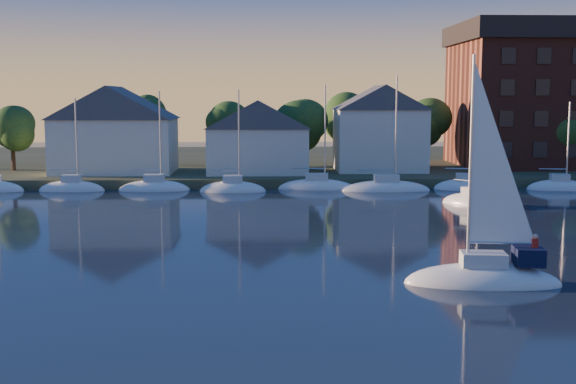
{
  "coord_description": "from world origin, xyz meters",
  "views": [
    {
      "loc": [
        -5.4,
        -23.7,
        9.37
      ],
      "look_at": [
        -3.82,
        22.0,
        3.37
      ],
      "focal_mm": 45.0,
      "sensor_mm": 36.0,
      "label": 1
    }
  ],
  "objects_px": {
    "hero_sailboat": "(486,274)",
    "drifting_sailboat_right": "(472,205)",
    "clubhouse_west": "(115,128)",
    "clubhouse_centre": "(258,136)",
    "clubhouse_east": "(380,127)"
  },
  "relations": [
    {
      "from": "clubhouse_west",
      "to": "clubhouse_centre",
      "type": "xyz_separation_m",
      "value": [
        16.0,
        -1.0,
        -0.8
      ]
    },
    {
      "from": "drifting_sailboat_right",
      "to": "clubhouse_west",
      "type": "bearing_deg",
      "value": -159.11
    },
    {
      "from": "clubhouse_west",
      "to": "clubhouse_east",
      "type": "distance_m",
      "value": 30.02
    },
    {
      "from": "clubhouse_east",
      "to": "drifting_sailboat_right",
      "type": "distance_m",
      "value": 22.46
    },
    {
      "from": "hero_sailboat",
      "to": "drifting_sailboat_right",
      "type": "xyz_separation_m",
      "value": [
        7.05,
        26.45,
        -0.45
      ]
    },
    {
      "from": "clubhouse_east",
      "to": "drifting_sailboat_right",
      "type": "xyz_separation_m",
      "value": [
        4.84,
        -21.12,
        -5.9
      ]
    },
    {
      "from": "hero_sailboat",
      "to": "clubhouse_centre",
      "type": "bearing_deg",
      "value": -69.13
    },
    {
      "from": "clubhouse_centre",
      "to": "drifting_sailboat_right",
      "type": "bearing_deg",
      "value": -45.42
    },
    {
      "from": "drifting_sailboat_right",
      "to": "hero_sailboat",
      "type": "bearing_deg",
      "value": -54.02
    },
    {
      "from": "clubhouse_east",
      "to": "clubhouse_west",
      "type": "bearing_deg",
      "value": -178.09
    },
    {
      "from": "clubhouse_centre",
      "to": "hero_sailboat",
      "type": "distance_m",
      "value": 47.3
    },
    {
      "from": "clubhouse_centre",
      "to": "clubhouse_east",
      "type": "height_order",
      "value": "clubhouse_east"
    },
    {
      "from": "clubhouse_west",
      "to": "clubhouse_east",
      "type": "relative_size",
      "value": 1.3
    },
    {
      "from": "clubhouse_west",
      "to": "clubhouse_centre",
      "type": "relative_size",
      "value": 1.18
    },
    {
      "from": "clubhouse_west",
      "to": "clubhouse_centre",
      "type": "height_order",
      "value": "clubhouse_west"
    }
  ]
}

